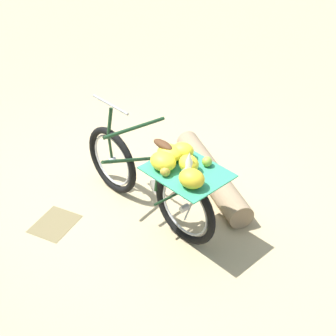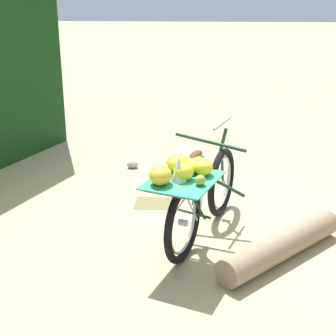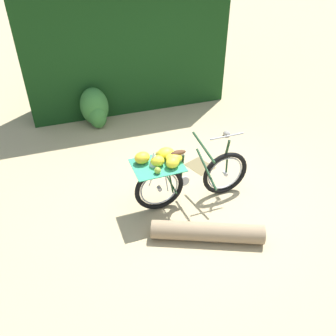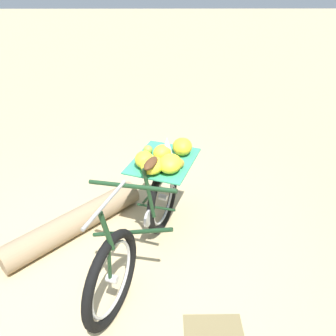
% 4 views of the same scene
% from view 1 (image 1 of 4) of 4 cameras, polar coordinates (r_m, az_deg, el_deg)
% --- Properties ---
extents(ground_plane, '(60.00, 60.00, 0.00)m').
position_cam_1_polar(ground_plane, '(5.11, -5.71, -4.89)').
color(ground_plane, tan).
extents(bicycle, '(0.97, 1.77, 1.03)m').
position_cam_1_polar(bicycle, '(4.65, -1.32, -0.92)').
color(bicycle, black).
rests_on(bicycle, ground_plane).
extents(fallen_log, '(1.22, 1.23, 0.25)m').
position_cam_1_polar(fallen_log, '(5.37, 4.93, -0.84)').
color(fallen_log, '#937A5B').
rests_on(fallen_log, ground_plane).
extents(leaf_litter_patch, '(0.44, 0.36, 0.01)m').
position_cam_1_polar(leaf_litter_patch, '(5.06, -12.64, -6.15)').
color(leaf_litter_patch, olive).
rests_on(leaf_litter_patch, ground_plane).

